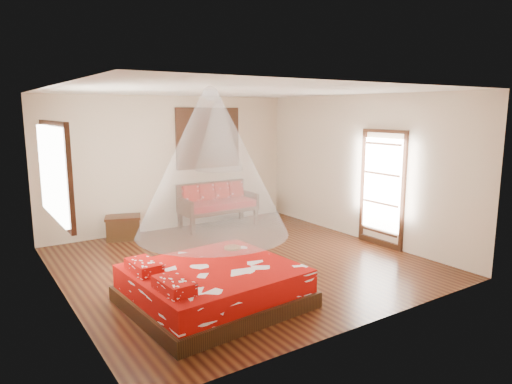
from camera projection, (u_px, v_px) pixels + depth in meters
room at (240, 179)px, 7.38m from camera, size 5.54×5.54×2.84m
bed at (212, 286)px, 5.92m from camera, size 2.23×2.04×0.64m
daybed at (217, 202)px, 9.95m from camera, size 1.66×0.74×0.94m
storage_chest at (123, 227)px, 8.95m from camera, size 0.79×0.68×0.46m
shutter_panel at (208, 138)px, 9.99m from camera, size 1.52×0.06×1.32m
window_left at (57, 172)px, 6.02m from camera, size 0.10×1.74×1.34m
glazed_door at (382, 189)px, 8.42m from camera, size 0.08×1.02×2.16m
wine_tray at (232, 245)px, 6.67m from camera, size 0.24×0.24×0.20m
mosquito_net_main at (211, 164)px, 5.65m from camera, size 1.93×1.93×1.80m
mosquito_net_daybed at (219, 134)px, 9.59m from camera, size 1.03×1.03×1.50m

